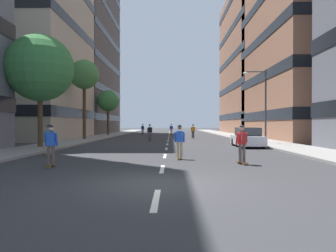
{
  "coord_description": "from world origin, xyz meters",
  "views": [
    {
      "loc": [
        0.38,
        -9.38,
        1.82
      ],
      "look_at": [
        0.0,
        23.18,
        1.58
      ],
      "focal_mm": 33.06,
      "sensor_mm": 36.0,
      "label": 1
    }
  ],
  "objects_px": {
    "skater_0": "(242,142)",
    "streetlamp_right": "(262,98)",
    "skater_4": "(51,144)",
    "skater_7": "(49,138)",
    "parked_car_near": "(247,138)",
    "street_tree_near": "(84,75)",
    "street_tree_far": "(40,68)",
    "skater_6": "(180,140)",
    "skater_3": "(171,129)",
    "skater_5": "(143,129)",
    "skater_1": "(150,131)",
    "street_tree_mid": "(108,101)",
    "skater_2": "(193,130)"
  },
  "relations": [
    {
      "from": "skater_3",
      "to": "skater_6",
      "type": "height_order",
      "value": "same"
    },
    {
      "from": "skater_6",
      "to": "street_tree_mid",
      "type": "bearing_deg",
      "value": 108.01
    },
    {
      "from": "parked_car_near",
      "to": "street_tree_near",
      "type": "xyz_separation_m",
      "value": [
        -15.58,
        9.78,
        6.46
      ]
    },
    {
      "from": "street_tree_near",
      "to": "skater_1",
      "type": "xyz_separation_m",
      "value": [
        7.3,
        -0.72,
        -6.18
      ]
    },
    {
      "from": "parked_car_near",
      "to": "skater_4",
      "type": "distance_m",
      "value": 15.76
    },
    {
      "from": "street_tree_far",
      "to": "skater_2",
      "type": "xyz_separation_m",
      "value": [
        12.34,
        16.26,
        -4.9
      ]
    },
    {
      "from": "skater_3",
      "to": "skater_7",
      "type": "relative_size",
      "value": 1.0
    },
    {
      "from": "street_tree_far",
      "to": "streetlamp_right",
      "type": "relative_size",
      "value": 1.26
    },
    {
      "from": "street_tree_mid",
      "to": "skater_6",
      "type": "xyz_separation_m",
      "value": [
        10.05,
        -30.92,
        -4.27
      ]
    },
    {
      "from": "skater_3",
      "to": "skater_6",
      "type": "distance_m",
      "value": 35.8
    },
    {
      "from": "skater_2",
      "to": "skater_5",
      "type": "height_order",
      "value": "same"
    },
    {
      "from": "street_tree_near",
      "to": "skater_4",
      "type": "relative_size",
      "value": 4.91
    },
    {
      "from": "skater_4",
      "to": "skater_7",
      "type": "bearing_deg",
      "value": 112.79
    },
    {
      "from": "streetlamp_right",
      "to": "skater_7",
      "type": "bearing_deg",
      "value": -144.95
    },
    {
      "from": "street_tree_near",
      "to": "parked_car_near",
      "type": "bearing_deg",
      "value": -32.11
    },
    {
      "from": "street_tree_far",
      "to": "skater_7",
      "type": "relative_size",
      "value": 4.61
    },
    {
      "from": "skater_3",
      "to": "skater_1",
      "type": "bearing_deg",
      "value": -97.14
    },
    {
      "from": "street_tree_mid",
      "to": "streetlamp_right",
      "type": "bearing_deg",
      "value": -46.29
    },
    {
      "from": "street_tree_near",
      "to": "skater_2",
      "type": "bearing_deg",
      "value": 21.3
    },
    {
      "from": "street_tree_near",
      "to": "skater_5",
      "type": "bearing_deg",
      "value": 74.59
    },
    {
      "from": "street_tree_far",
      "to": "skater_3",
      "type": "relative_size",
      "value": 4.61
    },
    {
      "from": "streetlamp_right",
      "to": "skater_3",
      "type": "xyz_separation_m",
      "value": [
        -8.22,
        23.51,
        -3.15
      ]
    },
    {
      "from": "skater_5",
      "to": "skater_3",
      "type": "bearing_deg",
      "value": 1.81
    },
    {
      "from": "skater_5",
      "to": "skater_2",
      "type": "bearing_deg",
      "value": -59.33
    },
    {
      "from": "street_tree_far",
      "to": "skater_7",
      "type": "bearing_deg",
      "value": -62.35
    },
    {
      "from": "skater_0",
      "to": "skater_5",
      "type": "height_order",
      "value": "same"
    },
    {
      "from": "street_tree_near",
      "to": "street_tree_far",
      "type": "relative_size",
      "value": 1.06
    },
    {
      "from": "skater_6",
      "to": "skater_7",
      "type": "relative_size",
      "value": 1.0
    },
    {
      "from": "street_tree_near",
      "to": "skater_6",
      "type": "height_order",
      "value": "street_tree_near"
    },
    {
      "from": "street_tree_near",
      "to": "skater_5",
      "type": "distance_m",
      "value": 19.15
    },
    {
      "from": "street_tree_far",
      "to": "skater_6",
      "type": "bearing_deg",
      "value": -33.7
    },
    {
      "from": "skater_5",
      "to": "street_tree_near",
      "type": "bearing_deg",
      "value": -105.41
    },
    {
      "from": "street_tree_near",
      "to": "street_tree_mid",
      "type": "bearing_deg",
      "value": 90.0
    },
    {
      "from": "street_tree_mid",
      "to": "skater_6",
      "type": "height_order",
      "value": "street_tree_mid"
    },
    {
      "from": "streetlamp_right",
      "to": "skater_2",
      "type": "distance_m",
      "value": 12.41
    },
    {
      "from": "skater_7",
      "to": "skater_2",
      "type": "bearing_deg",
      "value": 65.56
    },
    {
      "from": "skater_1",
      "to": "skater_6",
      "type": "xyz_separation_m",
      "value": [
        2.76,
        -17.43,
        0.0
      ]
    },
    {
      "from": "skater_0",
      "to": "streetlamp_right",
      "type": "bearing_deg",
      "value": 70.66
    },
    {
      "from": "street_tree_mid",
      "to": "skater_0",
      "type": "distance_m",
      "value": 35.56
    },
    {
      "from": "street_tree_mid",
      "to": "skater_2",
      "type": "height_order",
      "value": "street_tree_mid"
    },
    {
      "from": "skater_1",
      "to": "skater_7",
      "type": "xyz_separation_m",
      "value": [
        -4.65,
        -15.79,
        0.03
      ]
    },
    {
      "from": "street_tree_mid",
      "to": "skater_6",
      "type": "bearing_deg",
      "value": -71.99
    },
    {
      "from": "skater_0",
      "to": "skater_2",
      "type": "xyz_separation_m",
      "value": [
        -0.47,
        24.94,
        -0.03
      ]
    },
    {
      "from": "skater_2",
      "to": "parked_car_near",
      "type": "bearing_deg",
      "value": -77.47
    },
    {
      "from": "streetlamp_right",
      "to": "skater_3",
      "type": "bearing_deg",
      "value": 109.27
    },
    {
      "from": "street_tree_near",
      "to": "streetlamp_right",
      "type": "distance_m",
      "value": 19.0
    },
    {
      "from": "skater_6",
      "to": "parked_car_near",
      "type": "bearing_deg",
      "value": 56.59
    },
    {
      "from": "skater_4",
      "to": "skater_5",
      "type": "relative_size",
      "value": 1.0
    },
    {
      "from": "skater_1",
      "to": "skater_7",
      "type": "distance_m",
      "value": 16.46
    },
    {
      "from": "skater_1",
      "to": "skater_3",
      "type": "distance_m",
      "value": 18.51
    }
  ]
}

